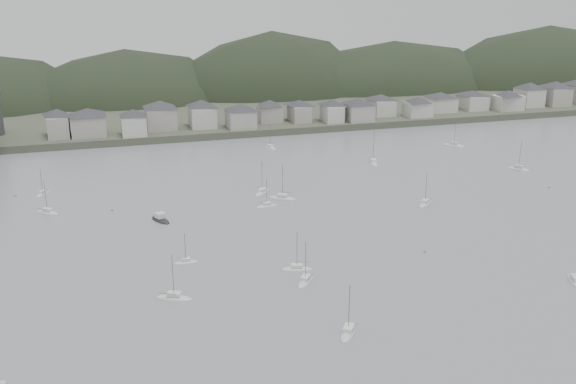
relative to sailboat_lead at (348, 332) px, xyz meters
name	(u,v)px	position (x,y,z in m)	size (l,w,h in m)	color
ground	(410,345)	(8.93, -7.23, -0.18)	(900.00, 900.00, 0.00)	slate
far_shore_land	(181,92)	(8.93, 287.77, 1.32)	(900.00, 250.00, 3.00)	#383D2D
forested_ridge	(197,121)	(13.77, 262.17, -11.46)	(851.55, 103.94, 102.57)	black
waterfront_town	(324,108)	(59.52, 176.11, 8.48)	(451.48, 28.46, 12.92)	gray
sailboat_lead	(348,332)	(0.00, 0.00, 0.00)	(6.48, 7.73, 10.57)	beige
moored_fleet	(231,224)	(-8.98, 62.33, 0.00)	(231.79, 165.52, 13.18)	beige
motor_launch_far	(160,220)	(-26.83, 71.18, 0.11)	(6.02, 8.51, 3.92)	black
mooring_buoys	(290,227)	(5.89, 55.52, -0.03)	(177.19, 121.34, 0.70)	#B3643B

